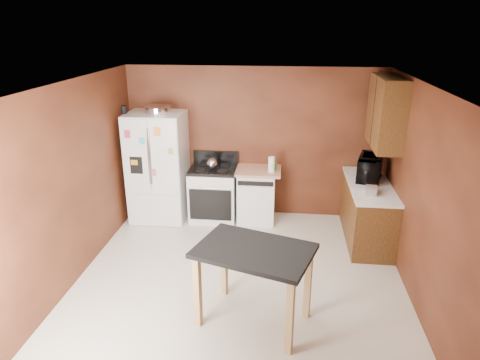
% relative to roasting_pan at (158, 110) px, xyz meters
% --- Properties ---
extents(floor, '(4.50, 4.50, 0.00)m').
position_rel_roasting_pan_xyz_m(floor, '(1.49, -1.87, -1.85)').
color(floor, beige).
rests_on(floor, ground).
extents(ceiling, '(4.50, 4.50, 0.00)m').
position_rel_roasting_pan_xyz_m(ceiling, '(1.49, -1.87, 0.65)').
color(ceiling, white).
rests_on(ceiling, ground).
extents(wall_back, '(4.20, 0.00, 4.20)m').
position_rel_roasting_pan_xyz_m(wall_back, '(1.49, 0.38, -0.60)').
color(wall_back, brown).
rests_on(wall_back, ground).
extents(wall_front, '(4.20, 0.00, 4.20)m').
position_rel_roasting_pan_xyz_m(wall_front, '(1.49, -4.12, -0.60)').
color(wall_front, brown).
rests_on(wall_front, ground).
extents(wall_left, '(0.00, 4.50, 4.50)m').
position_rel_roasting_pan_xyz_m(wall_left, '(-0.61, -1.87, -0.60)').
color(wall_left, brown).
rests_on(wall_left, ground).
extents(wall_right, '(0.00, 4.50, 4.50)m').
position_rel_roasting_pan_xyz_m(wall_right, '(3.59, -1.87, -0.60)').
color(wall_right, brown).
rests_on(wall_right, ground).
extents(roasting_pan, '(0.42, 0.42, 0.10)m').
position_rel_roasting_pan_xyz_m(roasting_pan, '(0.00, 0.00, 0.00)').
color(roasting_pan, silver).
rests_on(roasting_pan, refrigerator).
extents(pen_cup, '(0.08, 0.08, 0.13)m').
position_rel_roasting_pan_xyz_m(pen_cup, '(-0.51, -0.11, 0.01)').
color(pen_cup, black).
rests_on(pen_cup, refrigerator).
extents(kettle, '(0.18, 0.18, 0.18)m').
position_rel_roasting_pan_xyz_m(kettle, '(0.84, -0.01, -0.86)').
color(kettle, silver).
rests_on(kettle, gas_range).
extents(paper_towel, '(0.12, 0.12, 0.25)m').
position_rel_roasting_pan_xyz_m(paper_towel, '(1.81, -0.01, -0.84)').
color(paper_towel, white).
rests_on(paper_towel, dishwasher).
extents(green_canister, '(0.12, 0.12, 0.12)m').
position_rel_roasting_pan_xyz_m(green_canister, '(1.83, 0.12, -0.90)').
color(green_canister, green).
rests_on(green_canister, dishwasher).
extents(toaster, '(0.17, 0.25, 0.17)m').
position_rel_roasting_pan_xyz_m(toaster, '(3.22, -0.79, -0.87)').
color(toaster, silver).
rests_on(toaster, right_cabinets).
extents(microwave, '(0.55, 0.69, 0.33)m').
position_rel_roasting_pan_xyz_m(microwave, '(3.30, -0.20, -0.79)').
color(microwave, black).
rests_on(microwave, right_cabinets).
extents(refrigerator, '(0.90, 0.80, 1.80)m').
position_rel_roasting_pan_xyz_m(refrigerator, '(-0.06, -0.01, -0.95)').
color(refrigerator, white).
rests_on(refrigerator, ground).
extents(gas_range, '(0.76, 0.68, 1.10)m').
position_rel_roasting_pan_xyz_m(gas_range, '(0.85, 0.05, -1.39)').
color(gas_range, white).
rests_on(gas_range, ground).
extents(dishwasher, '(0.78, 0.63, 0.89)m').
position_rel_roasting_pan_xyz_m(dishwasher, '(1.57, 0.08, -1.40)').
color(dishwasher, white).
rests_on(dishwasher, ground).
extents(right_cabinets, '(0.63, 1.58, 2.45)m').
position_rel_roasting_pan_xyz_m(right_cabinets, '(3.33, -0.39, -0.94)').
color(right_cabinets, brown).
rests_on(right_cabinets, ground).
extents(island, '(1.39, 1.13, 0.91)m').
position_rel_roasting_pan_xyz_m(island, '(1.73, -2.54, -1.09)').
color(island, black).
rests_on(island, ground).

